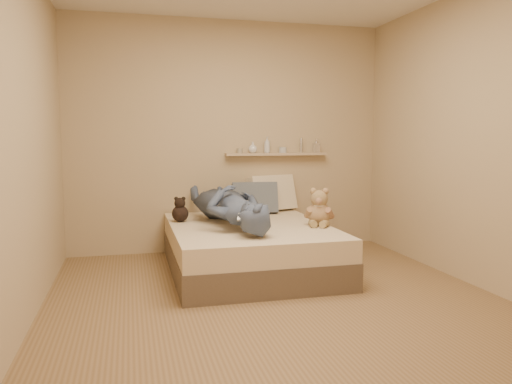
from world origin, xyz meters
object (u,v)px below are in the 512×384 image
object	(u,v)px
pillow_cream	(272,194)
game_console	(248,217)
dark_plush	(180,211)
wall_shelf	(277,154)
bed	(249,248)
pillow_grey	(255,198)
teddy_bear	(319,210)
person	(229,204)

from	to	relation	value
pillow_cream	game_console	bearing A→B (deg)	-113.78
dark_plush	wall_shelf	bearing A→B (deg)	25.99
bed	pillow_cream	distance (m)	1.04
bed	pillow_cream	bearing A→B (deg)	60.50
bed	dark_plush	world-z (taller)	dark_plush
bed	pillow_grey	world-z (taller)	pillow_grey
pillow_grey	wall_shelf	distance (m)	0.62
dark_plush	wall_shelf	world-z (taller)	wall_shelf
teddy_bear	wall_shelf	bearing A→B (deg)	94.64
dark_plush	pillow_cream	bearing A→B (deg)	24.29
dark_plush	pillow_cream	world-z (taller)	pillow_cream
dark_plush	person	bearing A→B (deg)	-31.14
game_console	pillow_cream	distance (m)	1.50
pillow_grey	bed	bearing A→B (deg)	-108.68
dark_plush	person	distance (m)	0.52
person	bed	bearing A→B (deg)	153.52
dark_plush	pillow_grey	size ratio (longest dim) A/B	0.51
dark_plush	game_console	bearing A→B (deg)	-60.44
wall_shelf	person	bearing A→B (deg)	-131.18
teddy_bear	dark_plush	distance (m)	1.38
bed	person	xyz separation A→B (m)	(-0.19, 0.07, 0.42)
bed	person	bearing A→B (deg)	160.22
pillow_cream	pillow_grey	size ratio (longest dim) A/B	1.10
pillow_grey	person	xyz separation A→B (m)	(-0.42, -0.62, 0.03)
person	wall_shelf	distance (m)	1.21
person	pillow_cream	bearing A→B (deg)	-137.40
bed	dark_plush	distance (m)	0.79
game_console	person	xyz separation A→B (m)	(-0.05, 0.61, 0.03)
teddy_bear	pillow_grey	size ratio (longest dim) A/B	0.74
bed	person	size ratio (longest dim) A/B	1.16
person	wall_shelf	xyz separation A→B (m)	(0.74, 0.84, 0.45)
bed	wall_shelf	world-z (taller)	wall_shelf
game_console	wall_shelf	world-z (taller)	wall_shelf
teddy_bear	dark_plush	world-z (taller)	teddy_bear
pillow_cream	person	world-z (taller)	pillow_cream
game_console	person	size ratio (longest dim) A/B	0.12
teddy_bear	pillow_cream	world-z (taller)	pillow_cream
bed	pillow_grey	bearing A→B (deg)	71.32
bed	wall_shelf	xyz separation A→B (m)	(0.55, 0.91, 0.88)
game_console	pillow_cream	xyz separation A→B (m)	(0.60, 1.37, 0.04)
bed	wall_shelf	bearing A→B (deg)	58.82
game_console	pillow_cream	world-z (taller)	pillow_cream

